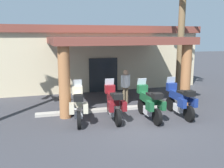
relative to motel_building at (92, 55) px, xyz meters
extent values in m
plane|color=#38383D|center=(0.10, -9.43, -2.08)|extent=(80.00, 80.00, 0.00)
cube|color=beige|center=(-0.01, 0.21, -0.27)|extent=(13.41, 7.05, 3.63)
cube|color=#1E2328|center=(0.11, -3.15, -1.03)|extent=(1.80, 0.16, 2.10)
cube|color=brown|center=(0.19, -5.56, 1.13)|extent=(6.81, 5.16, 0.35)
cylinder|color=#9E663D|center=(-2.66, -7.72, -0.56)|extent=(0.49, 0.49, 3.04)
cylinder|color=#9E663D|center=(3.18, -7.53, -0.56)|extent=(0.49, 0.49, 3.04)
cube|color=brown|center=(-0.01, 0.21, 1.76)|extent=(13.82, 7.47, 0.44)
cylinder|color=black|center=(-2.13, -7.64, -1.75)|extent=(0.21, 0.67, 0.66)
cylinder|color=black|center=(-2.29, -9.18, -1.75)|extent=(0.21, 0.67, 0.66)
cube|color=silver|center=(-2.21, -8.44, -1.71)|extent=(0.38, 0.59, 0.32)
cube|color=beige|center=(-2.19, -8.29, -1.20)|extent=(0.42, 1.18, 0.34)
cube|color=black|center=(-2.23, -8.63, -0.98)|extent=(0.34, 0.63, 0.10)
cube|color=beige|center=(-2.13, -7.66, -0.93)|extent=(0.46, 0.29, 0.36)
cube|color=#B2BCC6|center=(-2.12, -7.58, -0.65)|extent=(0.41, 0.16, 0.36)
cube|color=beige|center=(-2.53, -9.00, -1.32)|extent=(0.23, 0.46, 0.36)
cube|color=beige|center=(-2.02, -9.06, -1.32)|extent=(0.23, 0.46, 0.36)
cube|color=black|center=(-2.29, -9.13, -0.91)|extent=(0.39, 0.36, 0.22)
cylinder|color=black|center=(-0.72, -7.77, -1.75)|extent=(0.18, 0.67, 0.66)
cylinder|color=black|center=(-0.80, -9.31, -1.75)|extent=(0.18, 0.67, 0.66)
cube|color=silver|center=(-0.76, -8.56, -1.71)|extent=(0.35, 0.58, 0.32)
cube|color=maroon|center=(-0.75, -8.41, -1.20)|extent=(0.36, 1.16, 0.34)
cube|color=black|center=(-0.77, -8.76, -0.98)|extent=(0.31, 0.61, 0.10)
cube|color=maroon|center=(-0.72, -7.79, -0.93)|extent=(0.45, 0.26, 0.36)
cube|color=#B2BCC6|center=(-0.71, -7.71, -0.65)|extent=(0.41, 0.14, 0.36)
cube|color=maroon|center=(-1.05, -9.15, -1.32)|extent=(0.20, 0.45, 0.36)
cube|color=maroon|center=(-0.53, -9.18, -1.32)|extent=(0.20, 0.45, 0.36)
cube|color=black|center=(-0.80, -9.26, -0.91)|extent=(0.38, 0.34, 0.22)
cylinder|color=black|center=(0.68, -8.09, -1.75)|extent=(0.15, 0.66, 0.66)
cylinder|color=black|center=(0.70, -9.64, -1.75)|extent=(0.15, 0.66, 0.66)
cube|color=silver|center=(0.69, -8.89, -1.71)|extent=(0.33, 0.56, 0.32)
cube|color=#19512D|center=(0.69, -8.74, -1.20)|extent=(0.31, 1.15, 0.34)
cube|color=black|center=(0.69, -9.09, -0.98)|extent=(0.29, 0.60, 0.10)
cube|color=#19512D|center=(0.68, -8.11, -0.93)|extent=(0.44, 0.24, 0.36)
cube|color=#B2BCC6|center=(0.68, -8.03, -0.65)|extent=(0.40, 0.12, 0.36)
cube|color=#19512D|center=(0.44, -9.50, -1.32)|extent=(0.18, 0.44, 0.36)
cube|color=#19512D|center=(0.96, -9.49, -1.32)|extent=(0.18, 0.44, 0.36)
cube|color=black|center=(0.70, -9.59, -0.91)|extent=(0.36, 0.32, 0.22)
cylinder|color=black|center=(2.14, -8.04, -1.75)|extent=(0.14, 0.66, 0.66)
cylinder|color=black|center=(2.14, -9.59, -1.75)|extent=(0.14, 0.66, 0.66)
cube|color=silver|center=(2.14, -8.84, -1.71)|extent=(0.32, 0.56, 0.32)
cube|color=navy|center=(2.14, -8.69, -1.20)|extent=(0.30, 1.15, 0.34)
cube|color=black|center=(2.14, -9.04, -0.98)|extent=(0.28, 0.60, 0.10)
cube|color=navy|center=(2.14, -8.06, -0.93)|extent=(0.44, 0.24, 0.36)
cube|color=#B2BCC6|center=(2.14, -7.98, -0.65)|extent=(0.40, 0.12, 0.36)
cube|color=navy|center=(1.88, -9.44, -1.32)|extent=(0.18, 0.44, 0.36)
cube|color=navy|center=(2.40, -9.44, -1.32)|extent=(0.18, 0.44, 0.36)
cube|color=black|center=(2.14, -9.54, -0.91)|extent=(0.36, 0.32, 0.22)
cylinder|color=brown|center=(0.57, -6.34, -1.64)|extent=(0.14, 0.14, 0.88)
cylinder|color=brown|center=(0.40, -6.38, -1.64)|extent=(0.14, 0.14, 0.88)
cylinder|color=white|center=(0.49, -6.36, -0.89)|extent=(0.32, 0.32, 0.62)
cylinder|color=white|center=(0.70, -6.31, -0.86)|extent=(0.09, 0.09, 0.59)
cylinder|color=white|center=(0.27, -6.41, -0.86)|extent=(0.09, 0.09, 0.59)
sphere|color=tan|center=(0.49, -6.36, -0.43)|extent=(0.24, 0.24, 0.24)
cylinder|color=brown|center=(4.49, -4.68, 0.90)|extent=(0.39, 0.39, 5.97)
cube|color=#ADA89E|center=(-0.03, -7.25, -2.02)|extent=(7.80, 0.36, 0.12)
camera|label=1|loc=(-3.49, -18.19, 1.37)|focal=40.26mm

